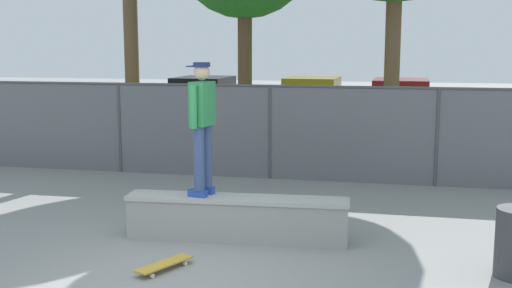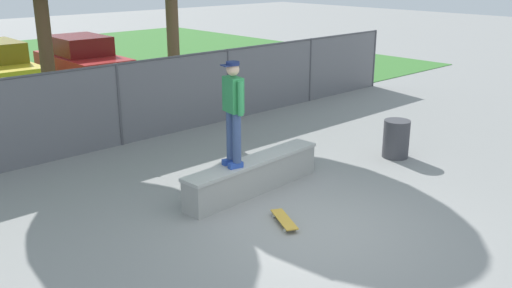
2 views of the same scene
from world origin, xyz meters
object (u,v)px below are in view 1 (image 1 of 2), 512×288
Objects in this scene: car_black at (203,103)px; skateboard at (164,264)px; car_red at (400,107)px; skateboarder at (202,122)px; car_yellow at (312,103)px; concrete_ledge at (237,218)px.

skateboard is at bearing -75.01° from car_black.
car_red is (2.82, 12.55, 0.77)m from skateboard.
skateboard is (-0.09, -1.34, -1.58)m from skateboarder.
concrete_ledge is at bearing -87.62° from car_yellow.
car_black is 1.00× the size of car_red.
concrete_ledge is at bearing 67.12° from skateboard.
car_black is at bearing -171.11° from car_yellow.
skateboard is 0.19× the size of car_red.
concrete_ledge is 0.73× the size of car_yellow.
concrete_ledge is 11.85m from car_black.
car_black is (-3.45, 11.19, -0.81)m from skateboarder.
car_yellow is at bearing 90.04° from skateboarder.
skateboard is at bearing -102.65° from car_red.
car_black is at bearing 109.36° from concrete_ledge.
skateboard is at bearing -90.36° from car_yellow.
skateboarder is 11.57m from car_red.
car_yellow is at bearing 169.32° from car_red.
car_red reaches higher than concrete_ledge.
skateboard is 13.09m from car_yellow.
skateboarder reaches higher than skateboard.
skateboarder is at bearing -72.88° from car_black.
skateboarder is 11.76m from car_yellow.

